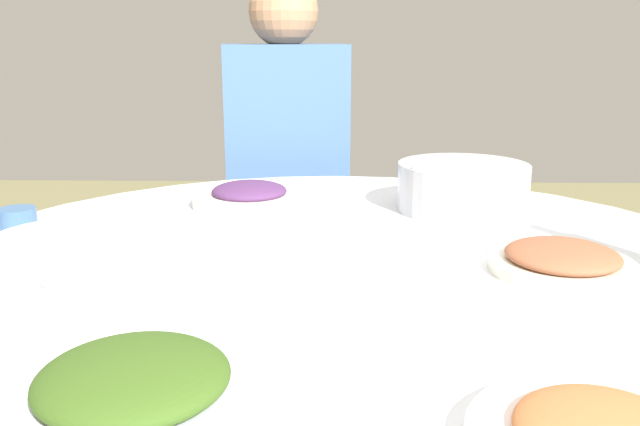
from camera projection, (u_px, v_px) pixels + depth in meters
round_dining_table at (337, 335)px, 1.05m from camera, size 1.38×1.38×0.72m
rice_bowl at (463, 186)px, 1.35m from camera, size 0.26×0.26×0.11m
soup_bowl at (77, 263)px, 0.94m from camera, size 0.25×0.28×0.07m
dish_eggplant at (250, 196)px, 1.39m from camera, size 0.24×0.24×0.05m
dish_greens at (134, 386)px, 0.63m from camera, size 0.23×0.23×0.05m
dish_stirfry at (562, 260)px, 1.00m from camera, size 0.22×0.22×0.04m
tea_cup_near at (18, 222)px, 1.17m from camera, size 0.06×0.06×0.05m
stool_for_diner_left at (288, 318)px, 2.03m from camera, size 0.36×0.36×0.46m
diner_left at (285, 139)px, 1.89m from camera, size 0.37×0.39×0.76m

